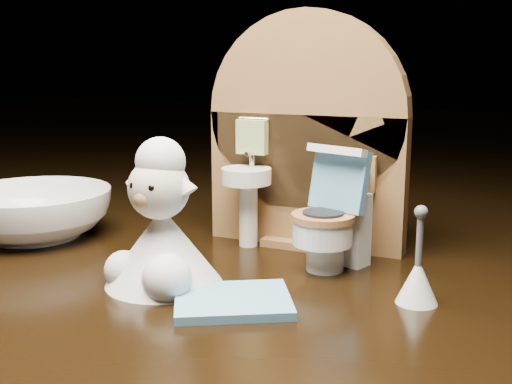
# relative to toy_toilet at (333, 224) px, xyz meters

# --- Properties ---
(backdrop_panel) EXTENTS (0.13, 0.05, 0.15)m
(backdrop_panel) POSITION_rel_toy_toilet_xyz_m (-0.03, 0.04, 0.04)
(backdrop_panel) COLOR brown
(backdrop_panel) RESTS_ON ground
(toy_toilet) EXTENTS (0.04, 0.05, 0.07)m
(toy_toilet) POSITION_rel_toy_toilet_xyz_m (0.00, 0.00, 0.00)
(toy_toilet) COLOR white
(toy_toilet) RESTS_ON ground
(bath_mat) EXTENTS (0.07, 0.07, 0.00)m
(bath_mat) POSITION_rel_toy_toilet_xyz_m (-0.03, -0.08, -0.02)
(bath_mat) COLOR #5E9BC7
(bath_mat) RESTS_ON ground
(toilet_brush) EXTENTS (0.02, 0.02, 0.05)m
(toilet_brush) POSITION_rel_toy_toilet_xyz_m (0.06, -0.04, -0.01)
(toilet_brush) COLOR white
(toilet_brush) RESTS_ON ground
(plush_lamb) EXTENTS (0.06, 0.06, 0.08)m
(plush_lamb) POSITION_rel_toy_toilet_xyz_m (-0.08, -0.07, 0.00)
(plush_lamb) COLOR silver
(plush_lamb) RESTS_ON ground
(ceramic_bowl) EXTENTS (0.14, 0.14, 0.03)m
(ceramic_bowl) POSITION_rel_toy_toilet_xyz_m (-0.21, -0.02, -0.01)
(ceramic_bowl) COLOR white
(ceramic_bowl) RESTS_ON ground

